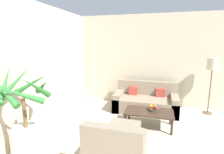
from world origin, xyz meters
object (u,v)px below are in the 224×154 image
object	(u,v)px
sofa_loveseat	(146,102)
orange_fruit	(151,106)
armchair	(116,154)
ottoman	(124,134)
potted_palm	(26,129)
apple_red	(156,108)
coffee_table	(149,113)
fruit_bowl	(154,109)
apple_green	(155,106)
floor_lamp	(212,68)

from	to	relation	value
sofa_loveseat	orange_fruit	distance (m)	0.91
armchair	ottoman	size ratio (longest dim) A/B	1.42
potted_palm	apple_red	bearing A→B (deg)	39.40
coffee_table	fruit_bowl	bearing A→B (deg)	38.60
fruit_bowl	armchair	world-z (taller)	armchair
coffee_table	ottoman	bearing A→B (deg)	-117.55
apple_red	orange_fruit	xyz separation A→B (m)	(-0.11, 0.08, -0.00)
sofa_loveseat	armchair	world-z (taller)	armchair
apple_red	apple_green	size ratio (longest dim) A/B	1.10
armchair	fruit_bowl	bearing A→B (deg)	74.05
sofa_loveseat	floor_lamp	xyz separation A→B (m)	(1.64, 0.24, 0.98)
potted_palm	apple_green	distance (m)	2.62
potted_palm	sofa_loveseat	world-z (taller)	potted_palm
sofa_loveseat	coffee_table	bearing A→B (deg)	-81.34
apple_red	ottoman	bearing A→B (deg)	-124.64
apple_red	floor_lamp	bearing A→B (deg)	41.44
apple_green	fruit_bowl	bearing A→B (deg)	-134.79
fruit_bowl	orange_fruit	world-z (taller)	orange_fruit
fruit_bowl	ottoman	size ratio (longest dim) A/B	0.43
fruit_bowl	apple_green	bearing A→B (deg)	45.21
orange_fruit	apple_red	bearing A→B (deg)	-36.08
apple_red	orange_fruit	world-z (taller)	apple_red
coffee_table	apple_red	xyz separation A→B (m)	(0.14, 0.02, 0.14)
fruit_bowl	armchair	size ratio (longest dim) A/B	0.30
orange_fruit	armchair	world-z (taller)	armchair
floor_lamp	apple_green	bearing A→B (deg)	-141.13
potted_palm	armchair	size ratio (longest dim) A/B	1.81
ottoman	fruit_bowl	bearing A→B (deg)	59.45
fruit_bowl	ottoman	bearing A→B (deg)	-120.55
coffee_table	armchair	xyz separation A→B (m)	(-0.36, -1.55, -0.05)
apple_red	orange_fruit	size ratio (longest dim) A/B	1.02
coffee_table	armchair	size ratio (longest dim) A/B	1.28
apple_green	armchair	world-z (taller)	armchair
potted_palm	fruit_bowl	distance (m)	2.59
fruit_bowl	apple_green	xyz separation A→B (m)	(0.02, 0.02, 0.06)
fruit_bowl	ottoman	distance (m)	1.03
sofa_loveseat	coffee_table	size ratio (longest dim) A/B	1.61
coffee_table	sofa_loveseat	bearing A→B (deg)	98.66
sofa_loveseat	fruit_bowl	bearing A→B (deg)	-74.29
floor_lamp	apple_green	size ratio (longest dim) A/B	19.72
fruit_bowl	orange_fruit	xyz separation A→B (m)	(-0.07, 0.02, 0.07)
armchair	apple_green	bearing A→B (deg)	73.53
floor_lamp	fruit_bowl	xyz separation A→B (m)	(-1.39, -1.13, -0.85)
sofa_loveseat	apple_red	world-z (taller)	sofa_loveseat
fruit_bowl	coffee_table	bearing A→B (deg)	-141.40
floor_lamp	apple_red	distance (m)	1.96
potted_palm	armchair	world-z (taller)	potted_palm
apple_green	ottoman	xyz separation A→B (m)	(-0.53, -0.89, -0.28)
floor_lamp	ottoman	size ratio (longest dim) A/B	2.55
coffee_table	apple_red	size ratio (longest dim) A/B	12.82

